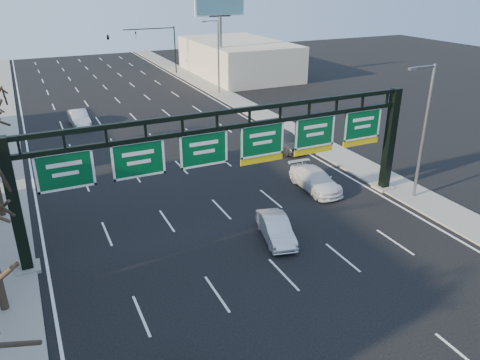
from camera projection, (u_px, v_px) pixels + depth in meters
ground at (305, 297)px, 22.09m from camera, size 160.00×160.00×0.00m
sidewalk_left at (3, 186)px, 33.59m from camera, size 3.00×120.00×0.12m
sidewalk_right at (305, 137)px, 43.64m from camera, size 3.00×120.00×0.12m
lane_markings at (174, 159)px, 38.63m from camera, size 21.60×120.00×0.01m
sign_gantry at (236, 152)px, 26.91m from camera, size 24.60×1.20×7.20m
building_right_distant at (238, 58)px, 70.30m from camera, size 12.00×20.00×5.00m
streetlight_near at (424, 126)px, 29.90m from camera, size 2.15×0.22×9.00m
streetlight_far at (217, 53)px, 58.04m from camera, size 2.15×0.22×9.00m
billboard_right at (220, 16)px, 61.55m from camera, size 7.00×0.50×12.00m
traffic_signal_mast at (134, 39)px, 67.62m from camera, size 10.16×0.54×7.00m
car_silver_sedan at (276, 229)px, 26.68m from camera, size 2.29×4.27×1.34m
car_white_wagon at (315, 180)px, 32.94m from camera, size 2.15×5.01×1.44m
car_grey_far at (285, 140)px, 40.56m from camera, size 2.22×4.97×1.66m
car_silver_distant at (79, 118)px, 46.91m from camera, size 1.81×4.70×1.53m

